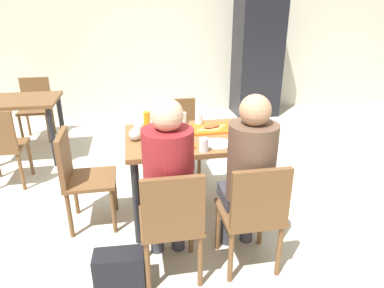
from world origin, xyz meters
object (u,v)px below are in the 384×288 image
(chair_near_left, at_px, (172,220))
(tray_red_near, at_px, (171,142))
(background_chair_near, at_px, (0,144))
(person_in_red, at_px, (168,175))
(drink_fridge, at_px, (257,57))
(plastic_cup_b, at_px, (204,145))
(background_chair_far, at_px, (36,104))
(plastic_cup_d, at_px, (199,120))
(tray_red_far, at_px, (211,129))
(plastic_cup_a, at_px, (182,118))
(paper_plate_near_edge, at_px, (218,144))
(condiment_bottle, at_px, (147,121))
(paper_plate_center, at_px, (169,128))
(main_table, at_px, (192,147))
(person_in_brown_jacket, at_px, (249,168))
(soda_can, at_px, (245,125))
(pizza_slice_a, at_px, (171,141))
(chair_near_right, at_px, (254,211))
(pizza_slice_b, at_px, (212,127))
(plastic_cup_c, at_px, (138,131))
(foil_bundle, at_px, (135,134))
(background_table, at_px, (19,110))
(handbag, at_px, (120,271))
(chair_far_side, at_px, (179,133))

(chair_near_left, distance_m, tray_red_near, 0.70)
(tray_red_near, xyz_separation_m, background_chair_near, (-1.58, 0.93, -0.27))
(person_in_red, xyz_separation_m, drink_fridge, (1.88, 3.48, 0.22))
(plastic_cup_b, xyz_separation_m, background_chair_far, (-1.80, 2.60, -0.31))
(plastic_cup_d, bearing_deg, tray_red_far, -59.12)
(plastic_cup_a, relative_size, plastic_cup_d, 1.00)
(paper_plate_near_edge, bearing_deg, condiment_bottle, 140.31)
(paper_plate_center, distance_m, plastic_cup_b, 0.58)
(main_table, distance_m, background_chair_far, 2.88)
(person_in_brown_jacket, bearing_deg, soda_can, 73.76)
(person_in_brown_jacket, height_order, pizza_slice_a, person_in_brown_jacket)
(chair_near_right, xyz_separation_m, paper_plate_near_edge, (-0.11, 0.56, 0.26))
(main_table, height_order, plastic_cup_a, plastic_cup_a)
(tray_red_near, bearing_deg, drink_fridge, 58.93)
(pizza_slice_b, relative_size, background_chair_near, 0.31)
(plastic_cup_c, bearing_deg, background_chair_far, 121.19)
(chair_near_left, bearing_deg, person_in_red, 90.00)
(main_table, height_order, background_chair_near, background_chair_near)
(chair_near_left, bearing_deg, foil_bundle, 104.16)
(pizza_slice_a, xyz_separation_m, plastic_cup_a, (0.16, 0.49, 0.03))
(condiment_bottle, bearing_deg, paper_plate_center, 0.00)
(condiment_bottle, bearing_deg, tray_red_far, -10.16)
(pizza_slice_b, height_order, drink_fridge, drink_fridge)
(foil_bundle, height_order, drink_fridge, drink_fridge)
(person_in_red, xyz_separation_m, background_chair_near, (-1.50, 1.43, -0.25))
(person_in_brown_jacket, relative_size, background_table, 1.38)
(chair_near_right, distance_m, handbag, 0.96)
(paper_plate_center, height_order, foil_bundle, foil_bundle)
(plastic_cup_a, distance_m, soda_can, 0.58)
(person_in_brown_jacket, relative_size, pizza_slice_b, 4.79)
(person_in_red, height_order, plastic_cup_b, person_in_red)
(main_table, xyz_separation_m, paper_plate_near_edge, (0.16, -0.21, 0.11))
(paper_plate_center, xyz_separation_m, plastic_cup_c, (-0.27, -0.16, 0.05))
(tray_red_far, bearing_deg, background_chair_far, 132.41)
(main_table, relative_size, person_in_red, 0.88)
(plastic_cup_b, height_order, plastic_cup_d, same)
(pizza_slice_b, xyz_separation_m, soda_can, (0.27, -0.10, 0.04))
(chair_near_left, xyz_separation_m, paper_plate_center, (0.11, 0.99, 0.26))
(chair_far_side, bearing_deg, pizza_slice_a, -101.64)
(person_in_brown_jacket, bearing_deg, background_chair_near, 145.00)
(chair_near_right, relative_size, person_in_red, 0.67)
(plastic_cup_a, relative_size, background_table, 0.11)
(condiment_bottle, distance_m, background_chair_near, 1.57)
(handbag, height_order, drink_fridge, drink_fridge)
(plastic_cup_b, bearing_deg, tray_red_near, 138.15)
(main_table, xyz_separation_m, soda_can, (0.46, 0.02, 0.17))
(background_chair_far, bearing_deg, paper_plate_center, -51.89)
(chair_near_left, xyz_separation_m, condiment_bottle, (-0.08, 0.99, 0.34))
(pizza_slice_a, xyz_separation_m, plastic_cup_c, (-0.24, 0.21, 0.03))
(soda_can, relative_size, drink_fridge, 0.06)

